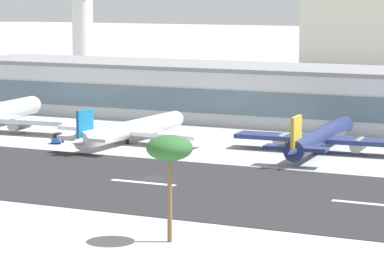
# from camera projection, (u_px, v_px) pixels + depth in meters

# --- Properties ---
(ground_plane) EXTENTS (1400.00, 1400.00, 0.00)m
(ground_plane) POSITION_uv_depth(u_px,v_px,m) (154.00, 178.00, 165.93)
(ground_plane) COLOR #A8A8A3
(runway_strip) EXTENTS (800.00, 42.68, 0.08)m
(runway_strip) POSITION_uv_depth(u_px,v_px,m) (141.00, 183.00, 161.96)
(runway_strip) COLOR #262628
(runway_strip) RESTS_ON ground_plane
(runway_centreline_dash_4) EXTENTS (12.00, 1.20, 0.01)m
(runway_centreline_dash_4) POSITION_uv_depth(u_px,v_px,m) (143.00, 183.00, 161.81)
(runway_centreline_dash_4) COLOR white
(runway_centreline_dash_4) RESTS_ON runway_strip
(runway_centreline_dash_5) EXTENTS (12.00, 1.20, 0.01)m
(runway_centreline_dash_5) POSITION_uv_depth(u_px,v_px,m) (371.00, 204.00, 145.65)
(runway_centreline_dash_5) COLOR white
(runway_centreline_dash_5) RESTS_ON runway_strip
(terminal_building) EXTENTS (183.73, 26.97, 13.60)m
(terminal_building) POSITION_uv_depth(u_px,v_px,m) (301.00, 95.00, 234.95)
(terminal_building) COLOR silver
(terminal_building) RESTS_ON ground_plane
(control_tower) EXTENTS (12.95, 12.95, 41.27)m
(control_tower) POSITION_uv_depth(u_px,v_px,m) (82.00, 11.00, 302.35)
(control_tower) COLOR silver
(control_tower) RESTS_ON ground_plane
(airliner_blue_tail_gate_1) EXTENTS (34.13, 42.55, 8.88)m
(airliner_blue_tail_gate_1) POSITION_uv_depth(u_px,v_px,m) (128.00, 130.00, 203.14)
(airliner_blue_tail_gate_1) COLOR silver
(airliner_blue_tail_gate_1) RESTS_ON ground_plane
(airliner_gold_tail_gate_2) EXTENTS (34.78, 44.73, 9.33)m
(airliner_gold_tail_gate_2) POSITION_uv_depth(u_px,v_px,m) (319.00, 138.00, 191.46)
(airliner_gold_tail_gate_2) COLOR navy
(airliner_gold_tail_gate_2) RESTS_ON ground_plane
(service_baggage_tug_1) EXTENTS (2.55, 3.50, 2.20)m
(service_baggage_tug_1) POSITION_uv_depth(u_px,v_px,m) (57.00, 138.00, 203.76)
(service_baggage_tug_1) COLOR #23569E
(service_baggage_tug_1) RESTS_ON ground_plane
(palm_tree_1) EXTENTS (5.95, 5.95, 13.85)m
(palm_tree_1) POSITION_uv_depth(u_px,v_px,m) (170.00, 150.00, 122.26)
(palm_tree_1) COLOR brown
(palm_tree_1) RESTS_ON ground_plane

